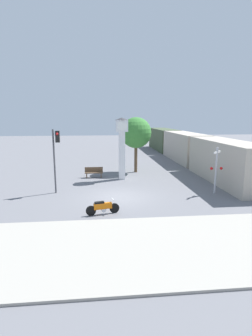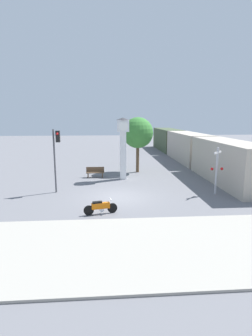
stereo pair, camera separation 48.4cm
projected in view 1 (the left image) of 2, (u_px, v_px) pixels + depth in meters
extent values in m
plane|color=slate|center=(119.00, 197.00, 17.72)|extent=(120.00, 120.00, 0.00)
cube|color=#9E998E|center=(133.00, 247.00, 10.78)|extent=(36.00, 6.00, 0.10)
cylinder|color=black|center=(114.00, 208.00, 14.74)|extent=(0.56, 0.21, 0.56)
cylinder|color=black|center=(91.00, 211.00, 14.32)|extent=(0.56, 0.21, 0.56)
cube|color=orange|center=(103.00, 206.00, 14.49)|extent=(1.04, 0.42, 0.33)
cube|color=black|center=(99.00, 203.00, 14.39)|extent=(0.55, 0.32, 0.09)
cylinder|color=silver|center=(104.00, 210.00, 14.55)|extent=(0.29, 0.24, 0.26)
cube|color=silver|center=(113.00, 199.00, 14.60)|extent=(0.14, 0.41, 0.04)
cube|color=white|center=(122.00, 156.00, 22.46)|extent=(0.51, 0.51, 4.10)
cube|color=white|center=(122.00, 126.00, 21.97)|extent=(0.97, 0.97, 0.97)
cylinder|color=white|center=(122.00, 126.00, 21.49)|extent=(0.78, 0.02, 0.78)
cone|color=#333338|center=(122.00, 119.00, 21.86)|extent=(1.16, 1.16, 0.20)
cube|color=#ADA393|center=(227.00, 161.00, 21.64)|extent=(2.80, 10.27, 3.40)
cube|color=#ADA393|center=(185.00, 147.00, 32.26)|extent=(2.80, 10.27, 3.40)
cube|color=#425138|center=(163.00, 139.00, 42.87)|extent=(2.80, 10.27, 3.40)
cylinder|color=#47474C|center=(54.00, 162.00, 18.27)|extent=(0.12, 0.12, 4.49)
cube|color=black|center=(58.00, 137.00, 17.96)|extent=(0.28, 0.24, 0.80)
sphere|color=red|center=(57.00, 134.00, 17.78)|extent=(0.16, 0.16, 0.16)
cylinder|color=#B7B7BC|center=(216.00, 171.00, 18.27)|extent=(0.14, 0.14, 3.28)
cube|color=white|center=(217.00, 152.00, 18.02)|extent=(0.82, 0.82, 0.14)
sphere|color=red|center=(212.00, 168.00, 18.15)|extent=(0.20, 0.20, 0.20)
sphere|color=red|center=(221.00, 168.00, 18.22)|extent=(0.20, 0.20, 0.20)
cylinder|color=brown|center=(136.00, 159.00, 25.48)|extent=(0.30, 0.30, 2.66)
sphere|color=#387A33|center=(136.00, 133.00, 25.00)|extent=(2.94, 2.94, 2.94)
cube|color=brown|center=(94.00, 173.00, 23.27)|extent=(1.60, 0.44, 0.08)
cube|color=brown|center=(94.00, 169.00, 23.41)|extent=(1.60, 0.06, 0.44)
cube|color=brown|center=(87.00, 175.00, 23.25)|extent=(0.08, 0.35, 0.41)
cube|color=brown|center=(101.00, 175.00, 23.38)|extent=(0.08, 0.35, 0.41)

